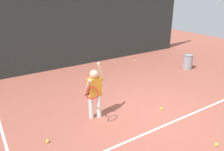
# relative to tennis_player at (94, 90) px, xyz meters

# --- Properties ---
(ground_plane) EXTENTS (20.00, 20.00, 0.00)m
(ground_plane) POSITION_rel_tennis_player_xyz_m (1.30, -0.64, -0.73)
(ground_plane) COLOR #9E5142
(court_line_baseline) EXTENTS (9.00, 0.05, 0.00)m
(court_line_baseline) POSITION_rel_tennis_player_xyz_m (1.30, -1.13, -0.72)
(court_line_baseline) COLOR white
(court_line_baseline) RESTS_ON ground
(court_line_sideline) EXTENTS (0.05, 9.00, 0.00)m
(court_line_sideline) POSITION_rel_tennis_player_xyz_m (-1.97, 0.36, -0.72)
(court_line_sideline) COLOR white
(court_line_sideline) RESTS_ON ground
(back_fence_windscreen) EXTENTS (10.47, 0.08, 3.73)m
(back_fence_windscreen) POSITION_rel_tennis_player_xyz_m (1.30, 3.89, 1.14)
(back_fence_windscreen) COLOR #282D2B
(back_fence_windscreen) RESTS_ON ground
(fence_post_1) EXTENTS (0.09, 0.09, 3.88)m
(fence_post_1) POSITION_rel_tennis_player_xyz_m (-1.24, 3.95, 1.21)
(fence_post_1) COLOR slate
(fence_post_1) RESTS_ON ground
(fence_post_2) EXTENTS (0.09, 0.09, 3.88)m
(fence_post_2) POSITION_rel_tennis_player_xyz_m (1.30, 3.95, 1.21)
(fence_post_2) COLOR slate
(fence_post_2) RESTS_ON ground
(fence_post_3) EXTENTS (0.09, 0.09, 3.88)m
(fence_post_3) POSITION_rel_tennis_player_xyz_m (3.85, 3.95, 1.21)
(fence_post_3) COLOR slate
(fence_post_3) RESTS_ON ground
(fence_post_4) EXTENTS (0.09, 0.09, 3.88)m
(fence_post_4) POSITION_rel_tennis_player_xyz_m (6.39, 3.95, 1.21)
(fence_post_4) COLOR slate
(fence_post_4) RESTS_ON ground
(tennis_player) EXTENTS (0.71, 0.58, 1.35)m
(tennis_player) POSITION_rel_tennis_player_xyz_m (0.00, 0.00, 0.00)
(tennis_player) COLOR silver
(tennis_player) RESTS_ON ground
(ball_hopper) EXTENTS (0.38, 0.38, 0.56)m
(ball_hopper) POSITION_rel_tennis_player_xyz_m (4.68, 1.17, -0.44)
(ball_hopper) COLOR gray
(ball_hopper) RESTS_ON ground
(tennis_ball_0) EXTENTS (0.07, 0.07, 0.07)m
(tennis_ball_0) POSITION_rel_tennis_player_xyz_m (-1.25, -0.30, -0.69)
(tennis_ball_0) COLOR #CCE033
(tennis_ball_0) RESTS_ON ground
(tennis_ball_1) EXTENTS (0.07, 0.07, 0.07)m
(tennis_ball_1) POSITION_rel_tennis_player_xyz_m (1.59, -0.59, -0.69)
(tennis_ball_1) COLOR #CCE033
(tennis_ball_1) RESTS_ON ground
(tennis_ball_2) EXTENTS (0.07, 0.07, 0.07)m
(tennis_ball_2) POSITION_rel_tennis_player_xyz_m (1.51, -2.18, -0.69)
(tennis_ball_2) COLOR #CCE033
(tennis_ball_2) RESTS_ON ground
(tennis_ball_3) EXTENTS (0.07, 0.07, 0.07)m
(tennis_ball_3) POSITION_rel_tennis_player_xyz_m (3.55, 2.99, -0.69)
(tennis_ball_3) COLOR #CCE033
(tennis_ball_3) RESTS_ON ground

